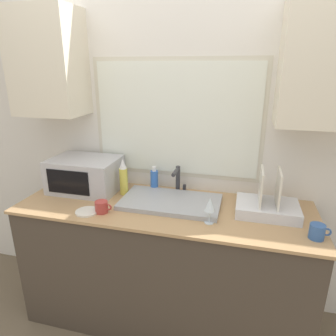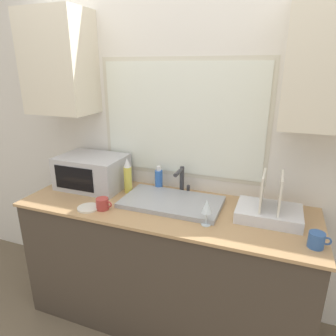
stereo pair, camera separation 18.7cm
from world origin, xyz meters
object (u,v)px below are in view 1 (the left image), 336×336
spray_bottle (124,178)px  mug_near_sink (102,207)px  faucet (178,178)px  soap_bottle (154,180)px  dish_rack (267,206)px  wine_glass (210,205)px  microwave (85,174)px

spray_bottle → mug_near_sink: (-0.02, -0.31, -0.09)m
faucet → mug_near_sink: bearing=-133.1°
soap_bottle → spray_bottle: bearing=-147.4°
soap_bottle → dish_rack: bearing=-13.0°
faucet → spray_bottle: (-0.37, -0.12, 0.01)m
spray_bottle → mug_near_sink: size_ratio=2.38×
faucet → soap_bottle: (-0.18, 0.01, -0.04)m
spray_bottle → mug_near_sink: bearing=-94.5°
faucet → dish_rack: bearing=-16.1°
dish_rack → wine_glass: size_ratio=2.36×
mug_near_sink → dish_rack: bearing=13.7°
dish_rack → spray_bottle: dish_rack is taller
faucet → mug_near_sink: (-0.40, -0.43, -0.08)m
soap_bottle → wine_glass: size_ratio=1.15×
soap_bottle → wine_glass: bearing=-40.5°
wine_glass → spray_bottle: bearing=157.5°
spray_bottle → wine_glass: spray_bottle is taller
faucet → mug_near_sink: size_ratio=1.78×
dish_rack → mug_near_sink: (-1.02, -0.25, -0.02)m
faucet → microwave: size_ratio=0.40×
microwave → spray_bottle: (0.31, -0.00, 0.00)m
spray_bottle → soap_bottle: size_ratio=1.42×
dish_rack → wine_glass: bearing=-148.2°
mug_near_sink → wine_glass: 0.68m
microwave → mug_near_sink: bearing=-47.8°
faucet → wine_glass: 0.48m
faucet → soap_bottle: bearing=178.0°
spray_bottle → mug_near_sink: 0.32m
microwave → wine_glass: 1.00m
dish_rack → spray_bottle: bearing=176.5°
dish_rack → soap_bottle: bearing=167.0°
spray_bottle → faucet: bearing=17.4°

